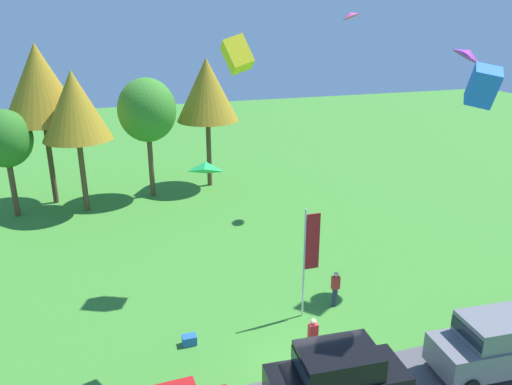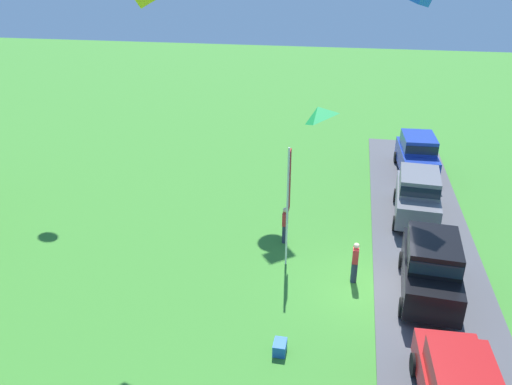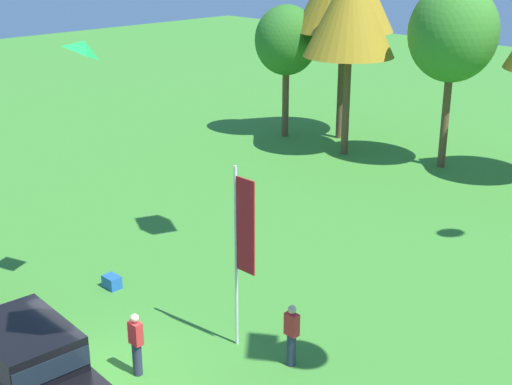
{
  "view_description": "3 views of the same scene",
  "coord_description": "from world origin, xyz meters",
  "px_view_note": "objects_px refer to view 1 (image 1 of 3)",
  "views": [
    {
      "loc": [
        -6.61,
        -13.91,
        12.52
      ],
      "look_at": [
        -0.19,
        6.28,
        4.94
      ],
      "focal_mm": 35.0,
      "sensor_mm": 36.0,
      "label": 1
    },
    {
      "loc": [
        -16.23,
        1.33,
        11.22
      ],
      "look_at": [
        0.5,
        4.6,
        3.38
      ],
      "focal_mm": 35.0,
      "sensor_mm": 36.0,
      "label": 2
    },
    {
      "loc": [
        13.21,
        -8.01,
        10.41
      ],
      "look_at": [
        0.55,
        4.7,
        3.9
      ],
      "focal_mm": 50.0,
      "sensor_mm": 36.0,
      "label": 3
    }
  ],
  "objects_px": {
    "cooler_box": "(189,340)",
    "car_suv_far_end": "(337,377)",
    "tree_left_of_center": "(5,139)",
    "tree_far_left": "(207,90)",
    "tree_right_of_center": "(40,84)",
    "person_watching_sky": "(335,289)",
    "kite_delta_high_left": "(350,15)",
    "person_beside_suv": "(313,338)",
    "kite_box_over_trees": "(483,86)",
    "tree_lone_near": "(75,106)",
    "flag_banner": "(310,249)",
    "tree_far_right": "(147,111)",
    "kite_delta_topmost": "(468,53)",
    "kite_diamond_low_drifter": "(206,166)",
    "car_suv_mid_row": "(495,343)",
    "kite_box_high_right": "(237,55)"
  },
  "relations": [
    {
      "from": "tree_right_of_center",
      "to": "car_suv_far_end",
      "type": "bearing_deg",
      "value": -67.02
    },
    {
      "from": "person_watching_sky",
      "to": "flag_banner",
      "type": "distance_m",
      "value": 2.76
    },
    {
      "from": "tree_far_right",
      "to": "kite_box_high_right",
      "type": "relative_size",
      "value": 6.38
    },
    {
      "from": "car_suv_far_end",
      "to": "flag_banner",
      "type": "height_order",
      "value": "flag_banner"
    },
    {
      "from": "person_watching_sky",
      "to": "tree_far_right",
      "type": "xyz_separation_m",
      "value": [
        -6.14,
        17.37,
        5.37
      ]
    },
    {
      "from": "car_suv_far_end",
      "to": "kite_box_high_right",
      "type": "relative_size",
      "value": 3.54
    },
    {
      "from": "tree_left_of_center",
      "to": "tree_far_right",
      "type": "height_order",
      "value": "tree_far_right"
    },
    {
      "from": "person_beside_suv",
      "to": "kite_diamond_low_drifter",
      "type": "distance_m",
      "value": 7.79
    },
    {
      "from": "tree_far_right",
      "to": "kite_delta_high_left",
      "type": "xyz_separation_m",
      "value": [
        12.14,
        -5.83,
        6.25
      ]
    },
    {
      "from": "person_beside_suv",
      "to": "cooler_box",
      "type": "relative_size",
      "value": 3.05
    },
    {
      "from": "tree_left_of_center",
      "to": "tree_lone_near",
      "type": "xyz_separation_m",
      "value": [
        4.37,
        -0.34,
        1.9
      ]
    },
    {
      "from": "tree_lone_near",
      "to": "kite_delta_high_left",
      "type": "relative_size",
      "value": 8.74
    },
    {
      "from": "tree_lone_near",
      "to": "kite_delta_topmost",
      "type": "bearing_deg",
      "value": -39.93
    },
    {
      "from": "kite_box_high_right",
      "to": "flag_banner",
      "type": "bearing_deg",
      "value": -67.7
    },
    {
      "from": "tree_right_of_center",
      "to": "kite_delta_high_left",
      "type": "height_order",
      "value": "kite_delta_high_left"
    },
    {
      "from": "person_watching_sky",
      "to": "car_suv_far_end",
      "type": "bearing_deg",
      "value": -115.89
    },
    {
      "from": "tree_far_right",
      "to": "kite_delta_high_left",
      "type": "bearing_deg",
      "value": -25.66
    },
    {
      "from": "car_suv_far_end",
      "to": "person_beside_suv",
      "type": "xyz_separation_m",
      "value": [
        0.34,
        2.69,
        -0.42
      ]
    },
    {
      "from": "kite_box_high_right",
      "to": "kite_delta_topmost",
      "type": "relative_size",
      "value": 1.0
    },
    {
      "from": "car_suv_far_end",
      "to": "person_watching_sky",
      "type": "relative_size",
      "value": 2.75
    },
    {
      "from": "car_suv_far_end",
      "to": "kite_delta_high_left",
      "type": "relative_size",
      "value": 4.43
    },
    {
      "from": "person_beside_suv",
      "to": "kite_delta_high_left",
      "type": "distance_m",
      "value": 20.46
    },
    {
      "from": "tree_right_of_center",
      "to": "kite_diamond_low_drifter",
      "type": "relative_size",
      "value": 11.94
    },
    {
      "from": "person_beside_suv",
      "to": "kite_box_over_trees",
      "type": "relative_size",
      "value": 1.51
    },
    {
      "from": "tree_far_right",
      "to": "flag_banner",
      "type": "xyz_separation_m",
      "value": [
        4.66,
        -17.66,
        -3.05
      ]
    },
    {
      "from": "tree_right_of_center",
      "to": "flag_banner",
      "type": "height_order",
      "value": "tree_right_of_center"
    },
    {
      "from": "tree_lone_near",
      "to": "flag_banner",
      "type": "bearing_deg",
      "value": -60.05
    },
    {
      "from": "tree_left_of_center",
      "to": "kite_diamond_low_drifter",
      "type": "bearing_deg",
      "value": -62.88
    },
    {
      "from": "kite_diamond_low_drifter",
      "to": "tree_right_of_center",
      "type": "bearing_deg",
      "value": 109.13
    },
    {
      "from": "tree_left_of_center",
      "to": "cooler_box",
      "type": "relative_size",
      "value": 12.56
    },
    {
      "from": "cooler_box",
      "to": "car_suv_far_end",
      "type": "bearing_deg",
      "value": -50.5
    },
    {
      "from": "person_beside_suv",
      "to": "kite_box_high_right",
      "type": "height_order",
      "value": "kite_box_high_right"
    },
    {
      "from": "tree_far_right",
      "to": "kite_box_high_right",
      "type": "distance_m",
      "value": 14.28
    },
    {
      "from": "tree_far_right",
      "to": "kite_diamond_low_drifter",
      "type": "bearing_deg",
      "value": -89.74
    },
    {
      "from": "tree_left_of_center",
      "to": "tree_far_left",
      "type": "bearing_deg",
      "value": 9.6
    },
    {
      "from": "person_beside_suv",
      "to": "kite_delta_high_left",
      "type": "xyz_separation_m",
      "value": [
        8.44,
        14.57,
        11.62
      ]
    },
    {
      "from": "tree_right_of_center",
      "to": "kite_box_over_trees",
      "type": "distance_m",
      "value": 27.32
    },
    {
      "from": "tree_right_of_center",
      "to": "tree_far_left",
      "type": "bearing_deg",
      "value": 2.26
    },
    {
      "from": "car_suv_mid_row",
      "to": "tree_left_of_center",
      "type": "height_order",
      "value": "tree_left_of_center"
    },
    {
      "from": "tree_left_of_center",
      "to": "tree_far_left",
      "type": "distance_m",
      "value": 13.83
    },
    {
      "from": "flag_banner",
      "to": "cooler_box",
      "type": "distance_m",
      "value": 6.15
    },
    {
      "from": "car_suv_mid_row",
      "to": "kite_box_over_trees",
      "type": "distance_m",
      "value": 9.26
    },
    {
      "from": "tree_far_left",
      "to": "kite_diamond_low_drifter",
      "type": "relative_size",
      "value": 10.59
    },
    {
      "from": "car_suv_mid_row",
      "to": "kite_delta_high_left",
      "type": "distance_m",
      "value": 20.82
    },
    {
      "from": "person_watching_sky",
      "to": "kite_delta_high_left",
      "type": "xyz_separation_m",
      "value": [
        6.0,
        11.54,
        11.62
      ]
    },
    {
      "from": "flag_banner",
      "to": "kite_delta_high_left",
      "type": "xyz_separation_m",
      "value": [
        7.47,
        11.83,
        9.3
      ]
    },
    {
      "from": "car_suv_far_end",
      "to": "kite_diamond_low_drifter",
      "type": "relative_size",
      "value": 5.19
    },
    {
      "from": "tree_lone_near",
      "to": "car_suv_mid_row",
      "type": "bearing_deg",
      "value": -56.62
    },
    {
      "from": "cooler_box",
      "to": "kite_box_high_right",
      "type": "distance_m",
      "value": 12.27
    },
    {
      "from": "kite_diamond_low_drifter",
      "to": "flag_banner",
      "type": "bearing_deg",
      "value": 15.43
    }
  ]
}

